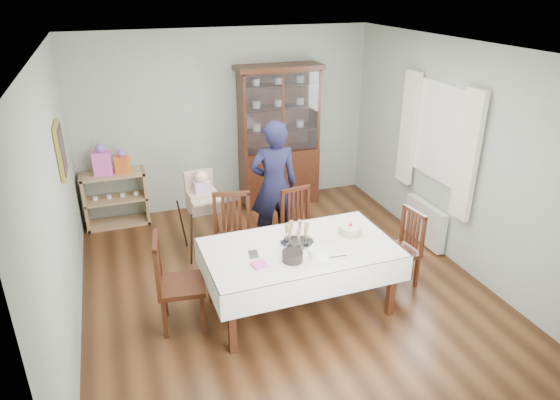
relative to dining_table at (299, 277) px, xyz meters
name	(u,v)px	position (x,y,z in m)	size (l,w,h in m)	color
floor	(282,283)	(-0.02, 0.52, -0.38)	(5.00, 5.00, 0.00)	#593319
room_shell	(267,133)	(-0.02, 1.05, 1.32)	(5.00, 5.00, 5.00)	#9EAA99
dining_table	(299,277)	(0.00, 0.00, 0.00)	(2.02, 1.18, 0.76)	#462011
china_cabinet	(279,135)	(0.73, 2.78, 0.74)	(1.30, 0.48, 2.18)	#462011
sideboard	(116,199)	(-1.77, 2.80, 0.02)	(0.90, 0.38, 0.80)	tan
picture_frame	(60,150)	(-2.24, 1.32, 1.27)	(0.04, 0.48, 0.58)	gold
window	(441,133)	(2.20, 0.82, 1.17)	(0.04, 1.02, 1.22)	white
curtain_left	(468,156)	(2.14, 0.20, 1.07)	(0.07, 0.30, 1.55)	silver
curtain_right	(408,128)	(2.14, 1.44, 1.07)	(0.07, 0.30, 1.55)	silver
radiator	(425,223)	(2.14, 0.82, -0.08)	(0.10, 0.80, 0.55)	white
chair_far_left	(233,253)	(-0.51, 0.87, -0.08)	(0.55, 0.55, 1.02)	#462011
chair_far_right	(302,241)	(0.39, 0.92, -0.10)	(0.49, 0.49, 0.95)	#462011
chair_end_left	(181,299)	(-1.25, 0.13, -0.08)	(0.52, 0.52, 1.03)	#462011
chair_end_right	(398,263)	(1.27, 0.08, -0.11)	(0.45, 0.45, 0.91)	#462011
woman	(274,186)	(0.20, 1.44, 0.48)	(0.63, 0.41, 1.73)	black
high_chair	(204,220)	(-0.71, 1.60, 0.05)	(0.54, 0.54, 1.12)	black
champagne_tray	(297,238)	(0.00, 0.09, 0.44)	(0.36, 0.36, 0.22)	silver
birthday_cake	(350,230)	(0.62, 0.07, 0.43)	(0.29, 0.29, 0.20)	white
plate_stack_dark	(292,256)	(-0.17, -0.23, 0.43)	(0.21, 0.21, 0.10)	black
plate_stack_white	(320,253)	(0.11, -0.27, 0.42)	(0.22, 0.22, 0.10)	white
napkin_stack	(260,265)	(-0.51, -0.22, 0.39)	(0.14, 0.14, 0.02)	#F65ABA
cutlery	(250,255)	(-0.54, 0.01, 0.38)	(0.12, 0.17, 0.01)	silver
cake_knife	(335,257)	(0.26, -0.32, 0.38)	(0.26, 0.02, 0.01)	silver
gift_bag_pink	(102,161)	(-1.87, 2.78, 0.62)	(0.26, 0.18, 0.45)	#F65ABA
gift_bag_orange	(122,162)	(-1.61, 2.78, 0.57)	(0.22, 0.18, 0.34)	orange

